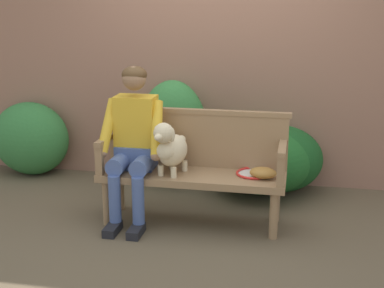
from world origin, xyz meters
name	(u,v)px	position (x,y,z in m)	size (l,w,h in m)	color
ground_plane	(192,222)	(0.00, 0.00, 0.00)	(40.00, 40.00, 0.00)	brown
brick_garden_fence	(217,54)	(0.00, 1.30, 1.29)	(8.00, 0.30, 2.59)	#936651
hedge_bush_mid_right	(277,158)	(0.66, 0.94, 0.33)	(0.88, 0.71, 0.66)	#194C1E
hedge_bush_mid_left	(262,158)	(0.51, 0.91, 0.34)	(1.02, 1.02, 0.67)	#1E5B23
hedge_bush_far_right	(173,132)	(-0.39, 0.97, 0.53)	(0.71, 0.58, 1.07)	#337538
hedge_bush_far_left	(31,138)	(-1.95, 0.95, 0.39)	(0.83, 0.59, 0.79)	#337538
garden_bench	(192,180)	(0.00, 0.00, 0.38)	(1.55, 0.47, 0.45)	#93704C
bench_backrest	(197,137)	(0.00, 0.20, 0.70)	(1.59, 0.06, 0.50)	#93704C
bench_armrest_left_end	(104,148)	(-0.74, -0.08, 0.65)	(0.06, 0.47, 0.28)	#93704C
bench_armrest_right_end	(282,158)	(0.74, -0.08, 0.65)	(0.06, 0.47, 0.28)	#93704C
person_seated	(134,138)	(-0.50, -0.01, 0.72)	(0.56, 0.63, 1.32)	black
dog_on_bench	(170,148)	(-0.17, -0.07, 0.68)	(0.30, 0.46, 0.46)	beige
tennis_racket	(252,172)	(0.49, 0.09, 0.46)	(0.41, 0.57, 0.03)	red
baseball_glove	(263,173)	(0.59, -0.02, 0.49)	(0.22, 0.17, 0.09)	#9E6B2D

